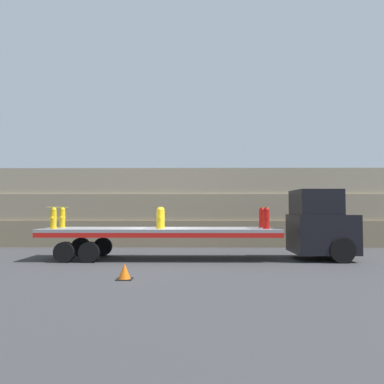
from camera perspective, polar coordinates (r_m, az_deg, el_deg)
ground_plane at (r=16.91m, az=-4.82°, el=-10.15°), size 120.00×120.00×0.00m
rock_cliff at (r=23.34m, az=-3.26°, el=-2.35°), size 60.00×3.30×4.64m
truck_cab at (r=17.61m, az=19.22°, el=-4.82°), size 2.58×2.59×3.07m
flatbed_trailer at (r=16.87m, az=-7.00°, el=-6.32°), size 10.40×2.52×1.37m
fire_hydrant_yellow_near_0 at (r=17.30m, az=-20.36°, el=-3.76°), size 0.33×0.55×0.93m
fire_hydrant_yellow_far_0 at (r=18.29m, az=-19.16°, el=-3.71°), size 0.33×0.55×0.93m
fire_hydrant_yellow_near_1 at (r=16.23m, az=-4.97°, el=-4.00°), size 0.33×0.55×0.93m
fire_hydrant_yellow_far_1 at (r=17.29m, az=-4.63°, el=-3.92°), size 0.33×0.55×0.93m
fire_hydrant_red_near_2 at (r=16.44m, az=11.24°, el=-3.95°), size 0.33×0.55×0.93m
fire_hydrant_red_far_2 at (r=17.48m, az=10.60°, el=-3.87°), size 0.33×0.55×0.93m
cargo_strap_rear at (r=17.79m, az=-19.72°, el=-2.18°), size 0.05×2.62×0.01m
cargo_strap_middle at (r=16.76m, az=-4.79°, el=-2.31°), size 0.05×2.62×0.01m
cargo_strap_front at (r=16.95m, az=10.90°, el=-2.28°), size 0.05×2.62×0.01m
traffic_cone at (r=12.27m, az=-10.24°, el=-11.87°), size 0.50×0.50×0.50m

